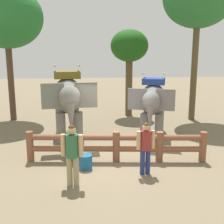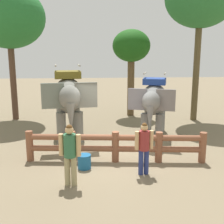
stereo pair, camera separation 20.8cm
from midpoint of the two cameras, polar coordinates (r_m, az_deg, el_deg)
ground_plane at (r=10.16m, az=1.17°, el=-9.35°), size 60.00×60.00×0.00m
log_fence at (r=9.77m, az=1.29°, el=-6.48°), size 6.07×0.85×1.05m
elephant_near_left at (r=12.25m, az=-8.12°, el=2.83°), size 2.08×3.69×3.14m
elephant_center at (r=12.56m, az=8.73°, el=2.11°), size 2.21×3.32×2.78m
tourist_woman_in_black at (r=8.04m, az=-7.60°, el=-7.62°), size 0.62×0.40×1.76m
tourist_man_in_blue at (r=8.75m, az=7.06°, el=-6.50°), size 0.57×0.35×1.63m
tree_back_center at (r=16.46m, az=4.23°, el=12.52°), size 2.11×2.11×4.87m
tree_far_right at (r=16.34m, az=-19.47°, el=17.20°), size 3.73×3.73×6.96m
feed_bucket at (r=9.38m, az=-4.87°, el=-9.77°), size 0.42×0.42×0.46m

